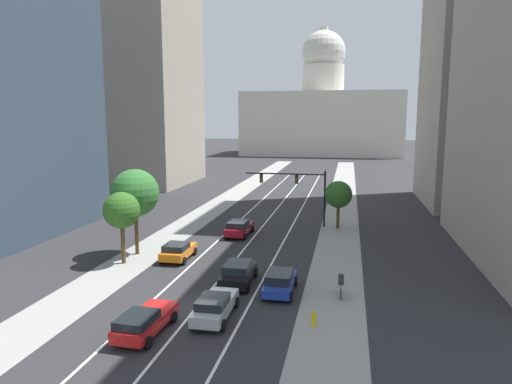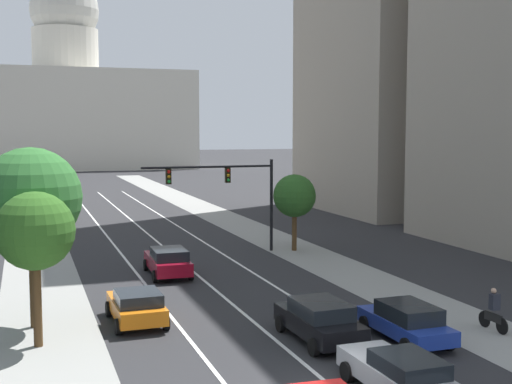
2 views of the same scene
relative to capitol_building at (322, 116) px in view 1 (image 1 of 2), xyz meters
name	(u,v)px [view 1 (image 1 of 2)]	position (x,y,z in m)	size (l,w,h in m)	color
ground_plane	(285,199)	(0.00, -87.69, -12.44)	(400.00, 400.00, 0.00)	#2B2B2D
sidewalk_left	(220,204)	(-8.12, -92.69, -12.43)	(3.95, 130.00, 0.01)	gray
sidewalk_right	(342,208)	(8.12, -92.69, -12.43)	(3.95, 130.00, 0.01)	gray
lane_stripe_left	(239,221)	(-3.07, -102.69, -12.42)	(0.16, 90.00, 0.01)	white
lane_stripe_center	(266,222)	(0.00, -102.69, -12.42)	(0.16, 90.00, 0.01)	white
lane_stripe_right	(294,223)	(3.07, -102.69, -12.42)	(0.16, 90.00, 0.01)	white
office_tower_far_left	(138,30)	(-27.34, -75.25, 13.97)	(17.50, 20.73, 52.75)	#9E9384
capitol_building	(322,116)	(0.00, 0.00, 0.00)	(49.02, 27.11, 39.92)	beige
car_blue	(280,281)	(4.61, -123.52, -11.67)	(2.02, 4.46, 1.46)	#1E389E
car_black	(238,273)	(1.54, -122.43, -11.62)	(2.16, 4.60, 1.55)	black
car_orange	(178,251)	(-4.61, -117.91, -11.68)	(2.14, 4.13, 1.42)	orange
car_crimson	(239,228)	(-1.54, -109.29, -11.63)	(2.21, 4.73, 1.54)	maroon
car_silver	(215,306)	(1.54, -128.21, -11.69)	(1.98, 4.75, 1.42)	#B2B5BA
car_red	(144,321)	(-1.55, -130.94, -11.68)	(2.15, 4.65, 1.42)	red
traffic_signal_mast	(298,185)	(3.60, -103.89, -8.03)	(8.59, 0.39, 6.01)	black
fire_hydrant	(314,318)	(7.20, -128.15, -11.97)	(0.26, 0.35, 0.91)	yellow
cyclist	(341,284)	(8.58, -123.50, -11.58)	(0.37, 1.70, 1.72)	black
street_tree_mid_left	(122,211)	(-8.50, -119.67, -8.18)	(2.87, 2.87, 5.73)	#51381E
street_tree_mid_right	(339,195)	(7.89, -104.34, -8.84)	(2.81, 2.81, 5.03)	#51381E
street_tree_near_left	(135,193)	(-8.59, -117.06, -7.20)	(4.02, 4.02, 7.26)	#51381E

